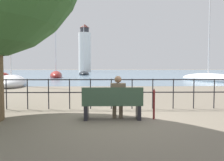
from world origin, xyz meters
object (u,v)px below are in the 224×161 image
sailboat_0 (208,78)px  seated_person_left (118,95)px  park_bench (112,104)px  sailboat_1 (56,75)px  sailboat_4 (84,74)px  sailboat_3 (11,82)px  closed_umbrella (154,102)px  harbor_lighthouse (85,50)px

sailboat_0 → seated_person_left: bearing=-140.5°
park_bench → sailboat_1: (-8.47, 29.74, -0.09)m
park_bench → sailboat_4: 44.83m
sailboat_4 → sailboat_3: bearing=-99.5°
closed_umbrella → sailboat_1: (-9.61, 29.69, -0.14)m
seated_person_left → sailboat_1: size_ratio=0.12×
sailboat_0 → sailboat_4: 30.50m
sailboat_0 → sailboat_1: size_ratio=1.21×
sailboat_1 → harbor_lighthouse: size_ratio=0.43×
closed_umbrella → seated_person_left: bearing=178.5°
park_bench → sailboat_3: sailboat_3 is taller
harbor_lighthouse → park_bench: bearing=-83.7°
park_bench → sailboat_0: (11.67, 19.28, -0.13)m
closed_umbrella → sailboat_1: sailboat_1 is taller
closed_umbrella → sailboat_3: bearing=126.7°
park_bench → sailboat_3: 15.13m
closed_umbrella → harbor_lighthouse: (-11.89, 97.56, 9.91)m
sailboat_1 → harbor_lighthouse: 68.65m
closed_umbrella → harbor_lighthouse: 98.78m
seated_person_left → sailboat_4: (-5.65, 44.41, -0.35)m
sailboat_0 → sailboat_1: bearing=133.0°
closed_umbrella → sailboat_4: size_ratio=0.07×
closed_umbrella → sailboat_0: sailboat_0 is taller
seated_person_left → sailboat_0: (11.51, 19.21, -0.36)m
park_bench → seated_person_left: 0.29m
seated_person_left → sailboat_3: bearing=123.7°
closed_umbrella → harbor_lighthouse: bearing=96.9°
sailboat_0 → harbor_lighthouse: (-22.41, 78.33, 10.09)m
closed_umbrella → harbor_lighthouse: harbor_lighthouse is taller
closed_umbrella → sailboat_4: (-6.64, 44.44, -0.17)m
sailboat_0 → sailboat_3: size_ratio=1.33×
sailboat_0 → harbor_lighthouse: harbor_lighthouse is taller
sailboat_0 → sailboat_4: bearing=104.7°
harbor_lighthouse → sailboat_4: bearing=-84.4°
seated_person_left → park_bench: bearing=-153.4°
seated_person_left → sailboat_1: bearing=106.2°
sailboat_3 → closed_umbrella: bearing=-73.0°
sailboat_0 → sailboat_3: sailboat_0 is taller
sailboat_0 → sailboat_4: size_ratio=0.99×
sailboat_4 → harbor_lighthouse: size_ratio=0.52×
sailboat_3 → park_bench: bearing=-76.6°
sailboat_0 → sailboat_1: (-20.13, 10.46, 0.04)m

